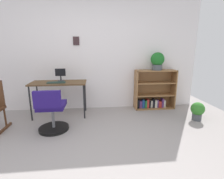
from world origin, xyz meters
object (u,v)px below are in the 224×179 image
Objects in this scene: monitor at (61,75)px; potted_plant_on_shelf at (157,61)px; bookshelf_low at (153,92)px; potted_plant_floor at (198,110)px; desk at (59,85)px; office_chair at (52,113)px; keyboard at (56,82)px.

monitor is 0.66× the size of potted_plant_on_shelf.
bookshelf_low is 2.55× the size of potted_plant_floor.
office_chair is at bearing -89.55° from desk.
keyboard is at bearing -104.69° from desk.
monitor reaches higher than potted_plant_floor.
potted_plant_floor is at bearing -9.21° from keyboard.
bookshelf_low reaches higher than desk.
desk is 1.19× the size of bookshelf_low.
desk is 4.23× the size of monitor.
bookshelf_low is at bearing 127.39° from potted_plant_floor.
keyboard is at bearing -170.36° from bookshelf_low.
keyboard is 0.96× the size of potted_plant_floor.
keyboard is at bearing 92.74° from office_chair.
office_chair is at bearing -156.33° from potted_plant_on_shelf.
potted_plant_floor is (2.79, -0.55, -0.47)m from desk.
desk is at bearing -105.94° from monitor.
potted_plant_floor is at bearing -11.19° from desk.
keyboard is (-0.03, -0.10, 0.07)m from desk.
bookshelf_low is (2.16, 0.28, -0.27)m from desk.
monitor reaches higher than bookshelf_low.
monitor is 2.92m from potted_plant_floor.
monitor is 0.28× the size of bookshelf_low.
keyboard reaches higher than desk.
monitor reaches higher than desk.
keyboard is at bearing 170.79° from potted_plant_floor.
monitor is 0.25m from keyboard.
office_chair is (-0.02, -0.85, -0.54)m from monitor.
potted_plant_on_shelf reaches higher than potted_plant_floor.
bookshelf_low is 0.75m from potted_plant_on_shelf.
office_chair is at bearing -87.26° from keyboard.
desk reaches higher than potted_plant_floor.
desk is 2.20m from bookshelf_low.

